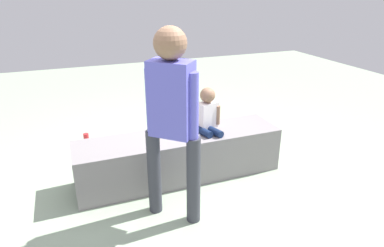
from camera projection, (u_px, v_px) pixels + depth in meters
name	position (u px, v px, depth m)	size (l,w,h in m)	color
ground_plane	(180.00, 176.00, 3.75)	(12.00, 12.00, 0.00)	#94A78C
concrete_ledge	(180.00, 156.00, 3.66)	(2.20, 0.54, 0.49)	gray
child_seated	(207.00, 113.00, 3.59)	(0.29, 0.34, 0.48)	#122146
adult_standing	(172.00, 111.00, 2.73)	(0.40, 0.39, 1.70)	#353640
cake_plate	(190.00, 134.00, 3.54)	(0.22, 0.22, 0.07)	white
gift_bag	(119.00, 151.00, 3.99)	(0.24, 0.10, 0.35)	#4C99E0
railing_post	(181.00, 109.00, 4.59)	(0.36, 0.36, 1.09)	black
water_bottle_near_gift	(201.00, 135.00, 4.56)	(0.06, 0.06, 0.19)	silver
water_bottle_far_side	(151.00, 133.00, 4.58)	(0.07, 0.07, 0.21)	silver
party_cup_red	(86.00, 138.00, 4.54)	(0.07, 0.07, 0.12)	red
handbag_black_leather	(179.00, 143.00, 4.30)	(0.26, 0.12, 0.29)	black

